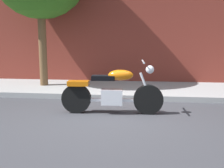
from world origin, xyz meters
name	(u,v)px	position (x,y,z in m)	size (l,w,h in m)	color
ground_plane	(110,118)	(0.00, 0.00, 0.00)	(60.00, 60.00, 0.00)	#38383D
sidewalk	(122,89)	(0.00, 2.82, 0.07)	(25.00, 2.44, 0.14)	#969696
motorcycle	(112,92)	(-0.01, 0.39, 0.45)	(2.13, 0.70, 1.12)	black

